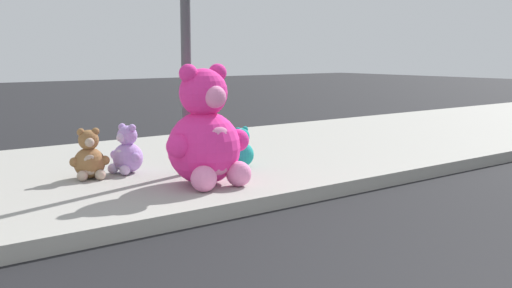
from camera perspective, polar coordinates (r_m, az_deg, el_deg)
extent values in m
cube|color=#9E9B93|center=(7.26, -16.37, -3.21)|extent=(28.00, 4.40, 0.15)
cylinder|color=#4C4C51|center=(6.86, -6.49, 10.49)|extent=(0.11, 0.11, 3.20)
sphere|color=#F22D93|center=(6.39, -4.79, -0.33)|extent=(0.76, 0.76, 0.76)
ellipsoid|color=pink|center=(6.16, -3.45, -0.65)|extent=(0.42, 0.18, 0.49)
sphere|color=#F22D93|center=(6.33, -4.86, 4.72)|extent=(0.50, 0.50, 0.50)
sphere|color=pink|center=(6.15, -3.81, 4.35)|extent=(0.23, 0.23, 0.23)
sphere|color=#F22D93|center=(6.41, -3.55, 6.56)|extent=(0.19, 0.19, 0.19)
sphere|color=#F22D93|center=(6.50, -1.67, 0.35)|extent=(0.24, 0.24, 0.24)
sphere|color=pink|center=(6.28, -1.60, -2.76)|extent=(0.26, 0.26, 0.26)
sphere|color=#F22D93|center=(6.23, -6.24, 6.47)|extent=(0.19, 0.19, 0.19)
sphere|color=#F22D93|center=(6.12, -7.18, -0.23)|extent=(0.24, 0.24, 0.24)
sphere|color=pink|center=(6.06, -4.82, -3.21)|extent=(0.26, 0.26, 0.26)
sphere|color=teal|center=(7.34, -1.33, -0.98)|extent=(0.29, 0.29, 0.29)
ellipsoid|color=#7BBFBC|center=(7.41, -1.97, -0.90)|extent=(0.17, 0.10, 0.19)
sphere|color=teal|center=(7.31, -1.34, 0.71)|extent=(0.19, 0.19, 0.19)
sphere|color=#7BBFBC|center=(7.36, -1.83, 0.67)|extent=(0.09, 0.09, 0.09)
sphere|color=teal|center=(7.25, -1.67, 1.26)|extent=(0.07, 0.07, 0.07)
sphere|color=teal|center=(7.26, -2.25, -0.92)|extent=(0.09, 0.09, 0.09)
sphere|color=#7BBFBC|center=(7.38, -2.48, -1.70)|extent=(0.10, 0.10, 0.10)
sphere|color=teal|center=(7.35, -1.01, 1.36)|extent=(0.07, 0.07, 0.07)
sphere|color=teal|center=(7.47, -0.88, -0.64)|extent=(0.09, 0.09, 0.09)
sphere|color=#7BBFBC|center=(7.50, -1.69, -1.53)|extent=(0.10, 0.10, 0.10)
sphere|color=#B28CD8|center=(7.13, -11.69, -1.24)|extent=(0.34, 0.34, 0.34)
ellipsoid|color=silver|center=(7.05, -12.40, -1.38)|extent=(0.13, 0.20, 0.22)
sphere|color=#B28CD8|center=(7.10, -11.75, 0.78)|extent=(0.22, 0.22, 0.22)
sphere|color=silver|center=(7.03, -12.30, 0.58)|extent=(0.10, 0.10, 0.10)
sphere|color=#B28CD8|center=(7.03, -11.33, 1.46)|extent=(0.09, 0.09, 0.09)
sphere|color=#B28CD8|center=(6.99, -11.02, -1.21)|extent=(0.11, 0.11, 0.11)
sphere|color=silver|center=(6.99, -11.97, -2.38)|extent=(0.12, 0.12, 0.12)
sphere|color=#B28CD8|center=(7.14, -12.21, 1.54)|extent=(0.09, 0.09, 0.09)
sphere|color=#B28CD8|center=(7.22, -12.84, -0.96)|extent=(0.11, 0.11, 0.11)
sphere|color=silver|center=(7.12, -13.02, -2.22)|extent=(0.12, 0.12, 0.12)
sphere|color=olive|center=(6.92, -15.07, -1.69)|extent=(0.33, 0.33, 0.33)
ellipsoid|color=tan|center=(6.80, -14.95, -1.86)|extent=(0.20, 0.12, 0.22)
sphere|color=olive|center=(6.88, -15.14, 0.36)|extent=(0.22, 0.22, 0.22)
sphere|color=tan|center=(6.79, -15.06, 0.15)|extent=(0.10, 0.10, 0.10)
sphere|color=olive|center=(6.87, -14.54, 1.12)|extent=(0.08, 0.08, 0.08)
sphere|color=olive|center=(6.89, -13.72, -1.47)|extent=(0.10, 0.10, 0.10)
sphere|color=tan|center=(6.81, -14.13, -2.75)|extent=(0.12, 0.12, 0.12)
sphere|color=olive|center=(6.86, -15.81, 1.05)|extent=(0.08, 0.08, 0.08)
sphere|color=olive|center=(6.86, -16.36, -1.61)|extent=(0.10, 0.10, 0.10)
sphere|color=tan|center=(6.79, -15.67, -2.85)|extent=(0.12, 0.12, 0.12)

